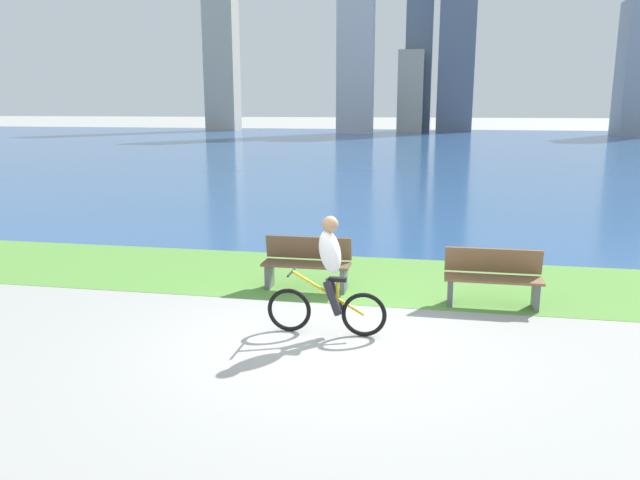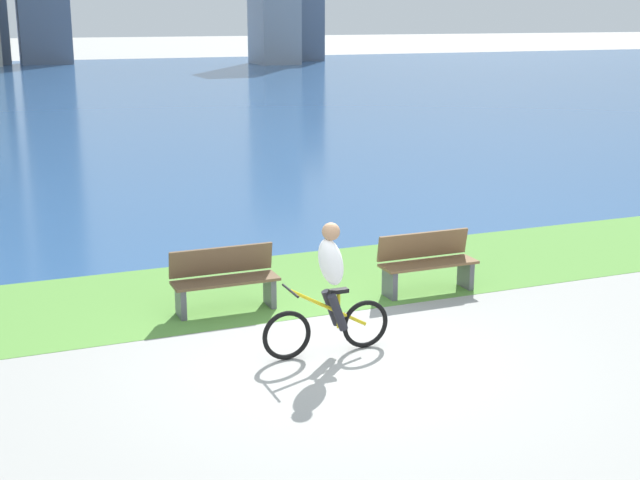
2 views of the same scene
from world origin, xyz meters
name	(u,v)px [view 1 (image 1 of 2)]	position (x,y,z in m)	size (l,w,h in m)	color
ground_plane	(323,342)	(0.00, 0.00, 0.00)	(300.00, 300.00, 0.00)	#9E9E99
grass_strip_bayside	(355,277)	(0.00, 3.19, 0.00)	(120.00, 3.18, 0.01)	#59933D
bay_water_surface	(420,147)	(0.00, 39.22, 0.00)	(300.00, 68.89, 0.00)	#2D568C
cyclist_lead	(329,276)	(0.02, 0.30, 0.83)	(1.67, 0.52, 1.66)	black
bench_near_path	(493,278)	(2.34, 2.02, 0.45)	(1.50, 0.47, 0.90)	brown
bench_far_along_path	(307,263)	(-0.72, 2.35, 0.45)	(1.50, 0.47, 0.90)	brown
city_skyline_far_shore	(426,39)	(-0.51, 65.83, 10.37)	(52.81, 13.00, 26.54)	#ADA899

